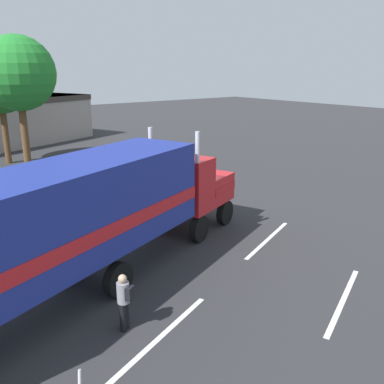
% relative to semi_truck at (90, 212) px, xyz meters
% --- Properties ---
extents(ground_plane, '(120.00, 120.00, 0.00)m').
position_rel_semi_truck_xyz_m(ground_plane, '(5.36, 2.61, -2.52)').
color(ground_plane, '#2D2D30').
extents(lane_stripe_near, '(4.16, 1.75, 0.01)m').
position_rel_semi_truck_xyz_m(lane_stripe_near, '(7.26, -0.89, -2.52)').
color(lane_stripe_near, silver).
rests_on(lane_stripe_near, ground_plane).
extents(lane_stripe_mid, '(4.16, 1.74, 0.01)m').
position_rel_semi_truck_xyz_m(lane_stripe_mid, '(0.14, -3.63, -2.52)').
color(lane_stripe_mid, silver).
rests_on(lane_stripe_mid, ground_plane).
extents(lane_stripe_far, '(4.14, 1.81, 0.01)m').
position_rel_semi_truck_xyz_m(lane_stripe_far, '(5.55, -5.52, -2.52)').
color(lane_stripe_far, silver).
rests_on(lane_stripe_far, ground_plane).
extents(semi_truck, '(14.08, 7.50, 4.50)m').
position_rel_semi_truck_xyz_m(semi_truck, '(0.00, 0.00, 0.00)').
color(semi_truck, red).
rests_on(semi_truck, ground_plane).
extents(person_bystander, '(0.42, 0.48, 1.63)m').
position_rel_semi_truck_xyz_m(person_bystander, '(-0.42, -2.76, -1.63)').
color(person_bystander, black).
rests_on(person_bystander, ground_plane).
extents(tree_center, '(4.44, 4.44, 8.67)m').
position_rel_semi_truck_xyz_m(tree_center, '(2.66, 15.10, 3.88)').
color(tree_center, brown).
rests_on(tree_center, ground_plane).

